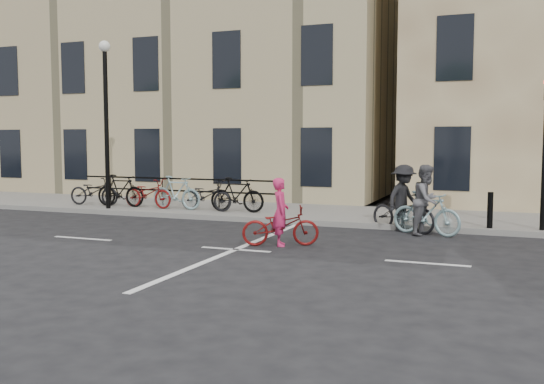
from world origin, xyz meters
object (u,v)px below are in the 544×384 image
(cyclist_dark, at_px, (403,205))
(cyclist_pink, at_px, (280,222))
(lamp_post, at_px, (106,103))
(cyclist_grey, at_px, (426,207))

(cyclist_dark, bearing_deg, cyclist_pink, 172.74)
(cyclist_pink, bearing_deg, lamp_post, 39.96)
(cyclist_dark, bearing_deg, cyclist_grey, -94.05)
(lamp_post, distance_m, cyclist_pink, 8.59)
(cyclist_pink, distance_m, cyclist_grey, 3.91)
(cyclist_pink, relative_size, cyclist_dark, 0.89)
(lamp_post, height_order, cyclist_grey, lamp_post)
(cyclist_pink, bearing_deg, cyclist_dark, -58.99)
(cyclist_pink, bearing_deg, cyclist_grey, -69.84)
(lamp_post, xyz_separation_m, cyclist_pink, (7.22, -3.59, -2.96))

